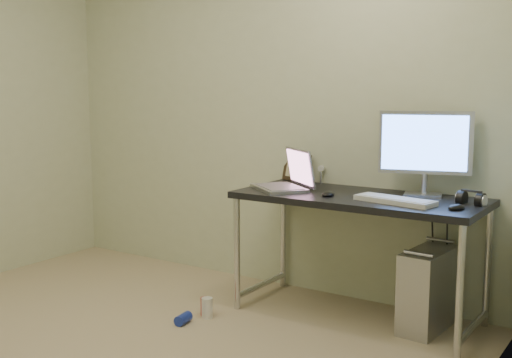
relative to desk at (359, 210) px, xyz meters
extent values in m
cube|color=beige|center=(-0.88, 0.32, 0.59)|extent=(3.50, 0.02, 2.50)
cube|color=beige|center=(0.87, -1.43, 0.59)|extent=(0.02, 3.50, 2.50)
cube|color=black|center=(0.00, 0.00, 0.07)|extent=(1.46, 0.64, 0.04)
cylinder|color=silver|center=(-0.69, -0.28, -0.31)|extent=(0.04, 0.04, 0.71)
cylinder|color=silver|center=(-0.69, 0.28, -0.31)|extent=(0.04, 0.04, 0.71)
cylinder|color=silver|center=(0.69, -0.28, -0.31)|extent=(0.04, 0.04, 0.71)
cylinder|color=silver|center=(0.69, 0.28, -0.31)|extent=(0.04, 0.04, 0.71)
cylinder|color=silver|center=(-0.69, 0.00, -0.58)|extent=(0.04, 0.56, 0.04)
cylinder|color=silver|center=(0.69, 0.00, -0.58)|extent=(0.04, 0.56, 0.04)
cube|color=#B9BABE|center=(0.42, 0.05, -0.43)|extent=(0.23, 0.46, 0.47)
cylinder|color=#B1B1B8|center=(0.42, -0.14, -0.18)|extent=(0.17, 0.03, 0.02)
cylinder|color=#B1B1B8|center=(0.42, 0.24, -0.18)|extent=(0.17, 0.03, 0.02)
cylinder|color=black|center=(0.37, 0.27, -0.26)|extent=(0.01, 0.16, 0.69)
cylinder|color=black|center=(0.46, 0.25, -0.28)|extent=(0.02, 0.11, 0.71)
cylinder|color=#AB1019|center=(-0.78, -0.48, -0.61)|extent=(0.08, 0.08, 0.11)
cylinder|color=silver|center=(-0.75, -0.51, -0.60)|extent=(0.07, 0.07, 0.12)
cylinder|color=#1C30A5|center=(-0.80, -0.67, -0.63)|extent=(0.08, 0.12, 0.06)
cube|color=#B1B1B8|center=(-0.51, -0.08, 0.10)|extent=(0.45, 0.43, 0.02)
cube|color=gray|center=(-0.51, -0.08, 0.11)|extent=(0.39, 0.37, 0.00)
cube|color=#9C9BA4|center=(-0.42, 0.03, 0.22)|extent=(0.32, 0.26, 0.23)
cube|color=#85526A|center=(-0.42, 0.03, 0.22)|extent=(0.29, 0.23, 0.20)
cube|color=#B1B1B8|center=(0.33, 0.18, 0.09)|extent=(0.25, 0.21, 0.02)
cylinder|color=#B1B1B8|center=(0.33, 0.20, 0.16)|extent=(0.03, 0.03, 0.12)
cube|color=#B1B1B8|center=(0.33, 0.19, 0.40)|extent=(0.52, 0.18, 0.37)
cube|color=#4D81F4|center=(0.33, 0.17, 0.40)|extent=(0.47, 0.14, 0.32)
cube|color=silver|center=(0.27, -0.12, 0.10)|extent=(0.47, 0.22, 0.03)
ellipsoid|color=black|center=(0.61, -0.12, 0.10)|extent=(0.10, 0.13, 0.04)
ellipsoid|color=black|center=(-0.14, -0.12, 0.10)|extent=(0.08, 0.11, 0.04)
cylinder|color=black|center=(0.58, 0.07, 0.11)|extent=(0.05, 0.09, 0.09)
cylinder|color=black|center=(0.69, 0.07, 0.11)|extent=(0.05, 0.09, 0.09)
cube|color=black|center=(0.63, 0.07, 0.16)|extent=(0.12, 0.03, 0.01)
cube|color=black|center=(-0.59, 0.29, 0.18)|extent=(0.24, 0.13, 0.19)
cylinder|color=silver|center=(-0.41, 0.29, 0.13)|extent=(0.01, 0.01, 0.09)
cylinder|color=silver|center=(-0.41, 0.29, 0.19)|extent=(0.05, 0.04, 0.04)
camera|label=1|loc=(1.55, -3.45, 0.72)|focal=45.00mm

